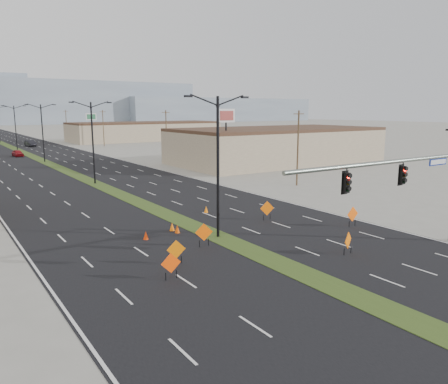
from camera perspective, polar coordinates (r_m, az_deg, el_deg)
ground at (r=23.29m, az=16.05°, el=-12.69°), size 600.00×600.00×0.00m
road_surface at (r=115.06m, az=-25.68°, el=5.12°), size 25.00×400.00×0.02m
median_strip at (r=115.06m, az=-25.68°, el=5.12°), size 2.00×400.00×0.04m
building_se_near at (r=77.65m, az=6.91°, el=5.94°), size 36.00×18.00×5.50m
building_se_far at (r=135.21m, az=-10.22°, el=7.74°), size 44.00×16.00×5.00m
mesa_center at (r=318.61m, az=-24.21°, el=10.66°), size 220.00×50.00×28.00m
mesa_east at (r=361.64m, az=-1.09°, el=10.68°), size 160.00×50.00×18.00m
signal_mast at (r=29.92m, az=24.19°, el=1.51°), size 16.30×0.60×8.00m
streetlight_0 at (r=30.68m, az=-0.81°, el=3.84°), size 5.15×0.24×10.02m
streetlight_1 at (r=56.14m, az=-16.77°, el=6.51°), size 5.15×0.24×10.02m
streetlight_2 at (r=83.25m, az=-22.62°, el=7.36°), size 5.15×0.24×10.02m
streetlight_3 at (r=110.81m, az=-25.59°, el=7.77°), size 5.15×0.24×10.02m
utility_pole_0 at (r=53.35m, az=9.62°, el=5.81°), size 1.60×0.20×9.00m
utility_pole_1 at (r=82.25m, az=-7.55°, el=7.53°), size 1.60×0.20×9.00m
utility_pole_2 at (r=114.60m, az=-15.48°, el=8.11°), size 1.60×0.20×9.00m
utility_pole_3 at (r=148.16m, az=-19.89°, el=8.36°), size 1.60×0.20×9.00m
car_left at (r=95.29m, az=-25.35°, el=4.60°), size 1.92×4.00×1.32m
car_mid at (r=120.36m, az=-23.97°, el=5.83°), size 2.27×5.02×1.60m
construction_sign_0 at (r=26.25m, az=-6.26°, el=-7.57°), size 1.10×0.34×1.51m
construction_sign_1 at (r=24.04m, az=-6.95°, el=-9.34°), size 1.12×0.19×1.50m
construction_sign_2 at (r=29.42m, az=-2.64°, el=-5.37°), size 1.15×0.42×1.60m
construction_sign_3 at (r=28.96m, az=15.90°, el=-6.21°), size 1.04×0.45×1.47m
construction_sign_4 at (r=35.81m, az=16.45°, el=-2.88°), size 1.21×0.05×1.61m
construction_sign_5 at (r=36.52m, az=5.64°, el=-2.22°), size 1.18×0.39×1.62m
cone_0 at (r=31.58m, az=-10.18°, el=-5.60°), size 0.38×0.38×0.62m
cone_1 at (r=33.51m, az=-6.81°, el=-4.52°), size 0.45×0.45×0.65m
cone_2 at (r=39.06m, az=-2.36°, el=-2.28°), size 0.41×0.41×0.63m
cone_3 at (r=32.89m, az=-6.12°, el=-4.81°), size 0.48×0.48×0.64m
pole_sign_east_near at (r=65.94m, az=0.27°, el=9.33°), size 3.01×0.44×9.22m
pole_sign_east_far at (r=119.19m, az=-16.96°, el=9.05°), size 2.70×0.74×8.20m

